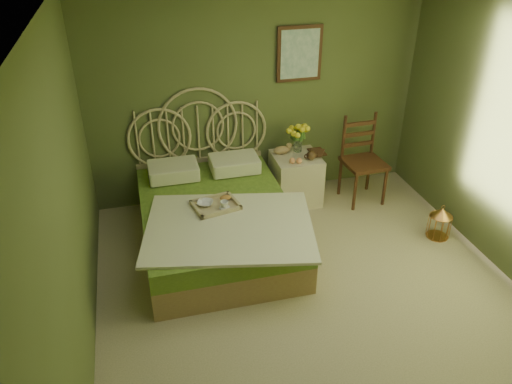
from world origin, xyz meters
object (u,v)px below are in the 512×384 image
object	(u,v)px
bed	(216,218)
nightstand	(296,173)
chair	(362,154)
birdcage	(440,223)

from	to	relation	value
bed	nightstand	distance (m)	1.31
nightstand	chair	bearing A→B (deg)	-8.20
birdcage	bed	bearing A→B (deg)	167.75
bed	birdcage	xyz separation A→B (m)	(2.42, -0.53, -0.13)
bed	nightstand	world-z (taller)	bed
chair	nightstand	bearing A→B (deg)	168.60
nightstand	chair	xyz separation A→B (m)	(0.80, -0.12, 0.23)
bed	chair	xyz separation A→B (m)	(1.93, 0.54, 0.28)
chair	birdcage	bearing A→B (deg)	-68.48
chair	birdcage	world-z (taller)	chair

